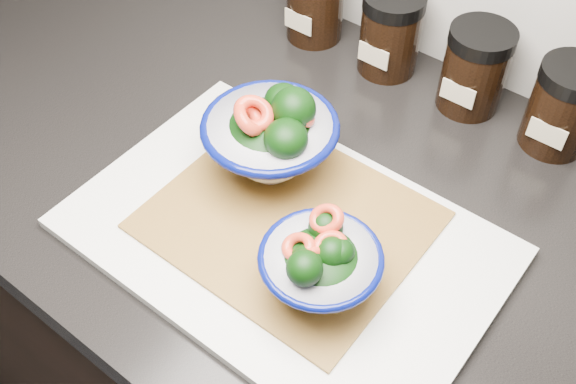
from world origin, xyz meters
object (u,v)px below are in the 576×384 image
Objects in this scene: spice_jar_d at (564,107)px; spice_jar_b at (390,33)px; bowl_left at (272,137)px; cutting_board at (284,237)px; spice_jar_c at (475,69)px; spice_jar_a at (315,1)px; bowl_right at (320,265)px.

spice_jar_b is at bearing 180.00° from spice_jar_d.
spice_jar_d is (0.23, 0.26, -0.01)m from bowl_left.
spice_jar_c reaches higher than cutting_board.
cutting_board is at bearing -58.53° from spice_jar_a.
cutting_board is at bearing 153.98° from bowl_right.
spice_jar_a is at bearing 126.93° from bowl_right.
spice_jar_c is (0.12, 0.26, -0.01)m from bowl_left.
cutting_board is at bearing -117.09° from spice_jar_d.
cutting_board is 0.38m from spice_jar_a.
spice_jar_c is at bearing 180.00° from spice_jar_d.
bowl_left reaches higher than cutting_board.
spice_jar_a is at bearing 180.00° from spice_jar_b.
spice_jar_b is at bearing 180.00° from spice_jar_c.
spice_jar_a and spice_jar_b have the same top height.
cutting_board is at bearing -77.05° from spice_jar_b.
spice_jar_a is at bearing 180.00° from spice_jar_d.
bowl_left is at bearing 136.20° from cutting_board.
spice_jar_b is (-0.15, 0.36, 0.00)m from bowl_right.
bowl_right is at bearing -26.02° from cutting_board.
bowl_left reaches higher than spice_jar_b.
bowl_right reaches higher than cutting_board.
bowl_right is 1.07× the size of spice_jar_c.
spice_jar_b is at bearing 112.12° from bowl_right.
bowl_left is 0.17m from bowl_right.
bowl_right is 0.36m from spice_jar_c.
spice_jar_b is (-0.07, 0.32, 0.05)m from cutting_board.
spice_jar_a and spice_jar_c have the same top height.
bowl_right is 1.07× the size of spice_jar_d.
cutting_board is 3.98× the size of spice_jar_d.
spice_jar_d is at bearing 62.91° from cutting_board.
spice_jar_c is 0.12m from spice_jar_d.
spice_jar_d is (0.24, 0.00, 0.00)m from spice_jar_b.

